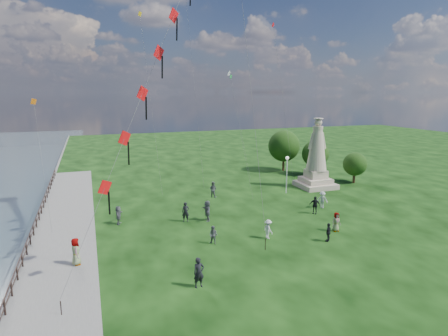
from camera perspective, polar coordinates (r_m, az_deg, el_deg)
name	(u,v)px	position (r m, az deg, el deg)	size (l,w,h in m)	color
waterfront	(45,250)	(32.28, -25.66, -11.14)	(200.00, 200.00, 1.51)	#374B52
statue	(316,162)	(47.85, 13.90, 0.94)	(4.33, 4.33, 8.64)	#BDA68F
lamppost	(287,167)	(44.39, 9.57, 0.22)	(0.41, 0.41, 4.43)	silver
tree_row	(303,151)	(55.61, 11.94, 2.59)	(8.93, 13.87, 6.18)	#382314
person_0	(199,273)	(23.68, -3.86, -15.62)	(0.69, 0.46, 1.90)	black
person_1	(213,235)	(29.79, -1.63, -10.18)	(0.72, 0.44, 1.47)	#595960
person_2	(268,229)	(31.07, 6.75, -9.23)	(1.02, 0.53, 1.58)	silver
person_3	(328,232)	(31.40, 15.62, -9.40)	(0.90, 0.46, 1.54)	black
person_4	(336,222)	(33.76, 16.72, -7.86)	(0.81, 0.50, 1.66)	#595960
person_5	(118,215)	(35.34, -15.78, -6.90)	(1.58, 0.68, 1.70)	#595960
person_6	(186,212)	(34.80, -5.86, -6.68)	(0.67, 0.44, 1.84)	black
person_7	(213,189)	(42.55, -1.69, -3.26)	(0.89, 0.55, 1.82)	#595960
person_8	(322,200)	(39.96, 14.75, -4.69)	(1.12, 0.58, 1.73)	silver
person_9	(315,205)	(37.90, 13.68, -5.50)	(1.03, 0.53, 1.76)	black
person_10	(76,253)	(28.09, -21.63, -11.94)	(0.93, 0.57, 1.90)	#595960
person_11	(207,211)	(34.92, -2.56, -6.50)	(1.78, 0.77, 1.92)	#595960
red_kite_train	(150,79)	(25.78, -11.27, 13.14)	(10.09, 9.35, 20.26)	black
small_kites	(196,68)	(45.92, -4.30, 14.93)	(28.47, 18.19, 28.53)	silver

